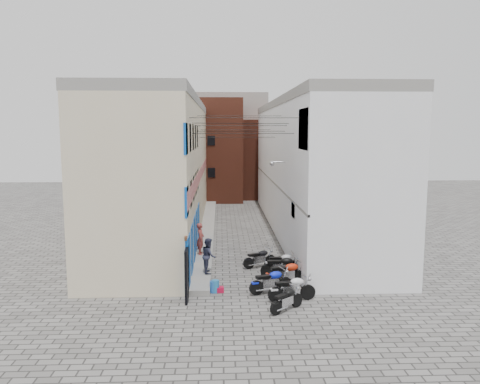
{
  "coord_description": "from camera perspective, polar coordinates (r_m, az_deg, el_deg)",
  "views": [
    {
      "loc": [
        -1.1,
        -18.98,
        6.94
      ],
      "look_at": [
        0.12,
        10.89,
        3.0
      ],
      "focal_mm": 35.0,
      "sensor_mm": 36.0,
      "label": 1
    }
  ],
  "objects": [
    {
      "name": "overhead_wires",
      "position": [
        26.65,
        0.03,
        7.9
      ],
      "size": [
        5.8,
        13.02,
        1.32
      ],
      "color": "black",
      "rests_on": "ground"
    },
    {
      "name": "far_shopfront",
      "position": [
        44.57,
        -0.91,
        0.11
      ],
      "size": [
        2.0,
        0.3,
        2.4
      ],
      "primitive_type": "cube",
      "color": "black",
      "rests_on": "ground"
    },
    {
      "name": "person_a",
      "position": [
        25.59,
        -4.83,
        -5.69
      ],
      "size": [
        0.46,
        0.66,
        1.72
      ],
      "primitive_type": "imported",
      "rotation": [
        0.0,
        0.0,
        1.48
      ],
      "color": "brown",
      "rests_on": "plinth"
    },
    {
      "name": "building_right",
      "position": [
        32.65,
        8.45,
        3.15
      ],
      "size": [
        5.94,
        26.0,
        9.0
      ],
      "color": "white",
      "rests_on": "ground"
    },
    {
      "name": "person_b",
      "position": [
        22.31,
        -3.83,
        -7.73
      ],
      "size": [
        0.7,
        0.86,
        1.67
      ],
      "primitive_type": "imported",
      "rotation": [
        0.0,
        0.0,
        1.66
      ],
      "color": "#2C2E43",
      "rests_on": "plinth"
    },
    {
      "name": "motorcycle_d",
      "position": [
        21.43,
        5.74,
        -9.7
      ],
      "size": [
        2.2,
        1.02,
        1.23
      ],
      "primitive_type": null,
      "rotation": [
        0.0,
        0.0,
        -1.4
      ],
      "color": "red",
      "rests_on": "ground"
    },
    {
      "name": "motorcycle_f",
      "position": [
        23.31,
        5.2,
        -8.44
      ],
      "size": [
        1.92,
        0.69,
        1.1
      ],
      "primitive_type": null,
      "rotation": [
        0.0,
        0.0,
        -1.52
      ],
      "color": "#BCBBC0",
      "rests_on": "ground"
    },
    {
      "name": "motorcycle_e",
      "position": [
        22.44,
        5.17,
        -8.93
      ],
      "size": [
        2.1,
        0.74,
        1.2
      ],
      "primitive_type": null,
      "rotation": [
        0.0,
        0.0,
        -1.61
      ],
      "color": "black",
      "rests_on": "ground"
    },
    {
      "name": "building_left",
      "position": [
        32.26,
        -9.25,
        3.07
      ],
      "size": [
        5.1,
        27.0,
        9.0
      ],
      "color": "beige",
      "rests_on": "ground"
    },
    {
      "name": "building_far_concrete",
      "position": [
        53.01,
        -1.16,
        5.95
      ],
      "size": [
        8.0,
        5.0,
        11.0
      ],
      "primitive_type": "cube",
      "color": "gray",
      "rests_on": "ground"
    },
    {
      "name": "water_jug_far",
      "position": [
        20.6,
        -3.27,
        -11.46
      ],
      "size": [
        0.32,
        0.32,
        0.49
      ],
      "primitive_type": "cylinder",
      "rotation": [
        0.0,
        0.0,
        0.03
      ],
      "color": "blue",
      "rests_on": "ground"
    },
    {
      "name": "motorcycle_g",
      "position": [
        24.06,
        2.42,
        -7.95
      ],
      "size": [
        1.92,
        1.24,
        1.06
      ],
      "primitive_type": null,
      "rotation": [
        0.0,
        0.0,
        -1.17
      ],
      "color": "black",
      "rests_on": "ground"
    },
    {
      "name": "building_far_brick_right",
      "position": [
        49.24,
        2.45,
        4.08
      ],
      "size": [
        5.0,
        6.0,
        8.0
      ],
      "primitive_type": "cube",
      "color": "brown",
      "rests_on": "ground"
    },
    {
      "name": "water_jug_near",
      "position": [
        20.59,
        -3.03,
        -11.41
      ],
      "size": [
        0.37,
        0.37,
        0.53
      ],
      "primitive_type": "cylinder",
      "rotation": [
        0.0,
        0.0,
        -0.09
      ],
      "color": "#2272AE",
      "rests_on": "ground"
    },
    {
      "name": "motorcycle_a",
      "position": [
        18.6,
        5.72,
        -12.77
      ],
      "size": [
        1.69,
        1.55,
        1.01
      ],
      "primitive_type": null,
      "rotation": [
        0.0,
        0.0,
        -0.87
      ],
      "color": "black",
      "rests_on": "ground"
    },
    {
      "name": "red_crate",
      "position": [
        20.64,
        -2.54,
        -11.8
      ],
      "size": [
        0.4,
        0.31,
        0.24
      ],
      "primitive_type": "cube",
      "rotation": [
        0.0,
        0.0,
        0.09
      ],
      "color": "#AF0C2F",
      "rests_on": "ground"
    },
    {
      "name": "ground",
      "position": [
        20.24,
        0.94,
        -12.54
      ],
      "size": [
        90.0,
        90.0,
        0.0
      ],
      "primitive_type": "plane",
      "color": "#585653",
      "rests_on": "ground"
    },
    {
      "name": "plinth",
      "position": [
        32.71,
        -3.96,
        -4.53
      ],
      "size": [
        0.9,
        26.0,
        0.25
      ],
      "primitive_type": "cube",
      "color": "gray",
      "rests_on": "ground"
    },
    {
      "name": "motorcycle_b",
      "position": [
        19.59,
        6.35,
        -11.46
      ],
      "size": [
        2.12,
        1.03,
        1.18
      ],
      "primitive_type": null,
      "rotation": [
        0.0,
        0.0,
        -1.37
      ],
      "color": "silver",
      "rests_on": "ground"
    },
    {
      "name": "building_far_brick_left",
      "position": [
        47.03,
        -3.45,
        5.13
      ],
      "size": [
        6.0,
        6.0,
        10.0
      ],
      "primitive_type": "cube",
      "color": "brown",
      "rests_on": "ground"
    },
    {
      "name": "motorcycle_c",
      "position": [
        20.42,
        3.81,
        -10.67
      ],
      "size": [
        2.09,
        1.23,
        1.15
      ],
      "primitive_type": null,
      "rotation": [
        0.0,
        0.0,
        -1.25
      ],
      "color": "#0E21D7",
      "rests_on": "ground"
    }
  ]
}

